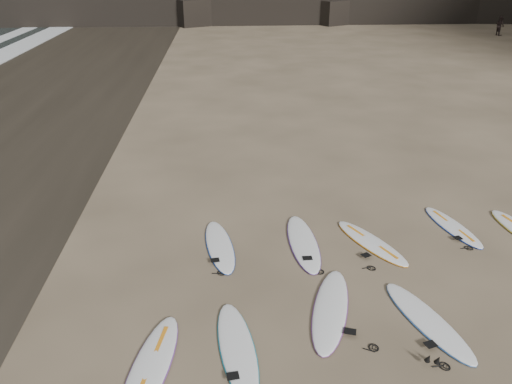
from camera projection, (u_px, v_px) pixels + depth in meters
ground at (376, 316)px, 10.03m from camera, size 240.00×240.00×0.00m
surfboard_0 at (151, 366)px, 8.74m from camera, size 1.13×2.75×0.10m
surfboard_1 at (237, 347)px, 9.16m from camera, size 0.95×2.64×0.09m
surfboard_2 at (330, 309)px, 10.16m from camera, size 1.45×2.84×0.10m
surfboard_3 at (428, 320)px, 9.84m from camera, size 1.39×2.69×0.09m
surfboard_5 at (220, 246)px, 12.35m from camera, size 0.98×2.59×0.09m
surfboard_6 at (303, 242)px, 12.48m from camera, size 0.74×2.80×0.10m
surfboard_7 at (371, 242)px, 12.49m from camera, size 1.63×2.50×0.09m
surfboard_8 at (453, 226)px, 13.22m from camera, size 1.05×2.39×0.08m
person_b at (500, 26)px, 43.62m from camera, size 0.72×0.86×1.59m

